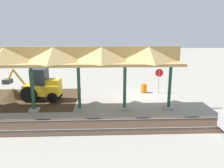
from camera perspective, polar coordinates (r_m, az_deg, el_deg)
ground_plane at (r=20.98m, az=7.20°, el=-3.01°), size 120.00×120.00×0.00m
dirt_work_zone at (r=21.21m, az=-21.04°, el=-3.64°), size 8.95×7.00×0.01m
platform_canopy at (r=16.98m, az=-20.72°, el=6.68°), size 22.02×3.20×4.90m
rail_tracks at (r=14.75m, az=11.57°, el=-10.40°), size 60.00×2.58×0.15m
stop_sign at (r=21.59m, az=12.20°, el=2.09°), size 0.76×0.13×2.45m
backhoe at (r=20.10m, az=-18.10°, el=-0.57°), size 5.12×2.03×2.82m
dirt_mound at (r=22.11m, az=-24.32°, el=-3.28°), size 5.00×5.00×1.78m
traffic_barrel at (r=21.90m, az=8.29°, el=-1.12°), size 0.56×0.56×0.90m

